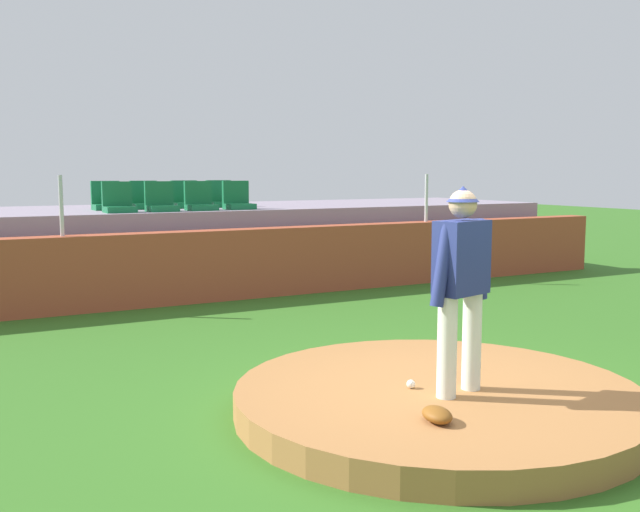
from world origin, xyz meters
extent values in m
plane|color=#31681F|center=(0.00, 0.00, 0.00)|extent=(60.00, 60.00, 0.00)
cylinder|color=#A16938|center=(0.00, 0.00, 0.12)|extent=(3.46, 3.46, 0.23)
cylinder|color=silver|center=(-0.12, -0.26, 0.64)|extent=(0.16, 0.16, 0.83)
cylinder|color=silver|center=(0.21, -0.18, 0.64)|extent=(0.16, 0.16, 0.83)
cube|color=navy|center=(0.04, -0.22, 1.36)|extent=(0.52, 0.36, 0.60)
cylinder|color=navy|center=(-0.19, -0.28, 1.32)|extent=(0.26, 0.16, 0.68)
cylinder|color=navy|center=(0.28, -0.16, 1.32)|extent=(0.20, 0.15, 0.68)
sphere|color=tan|center=(0.04, -0.22, 1.79)|extent=(0.23, 0.23, 0.23)
cone|color=navy|center=(0.04, -0.22, 1.87)|extent=(0.32, 0.32, 0.13)
sphere|color=white|center=(-0.23, 0.07, 0.27)|extent=(0.07, 0.07, 0.07)
ellipsoid|color=brown|center=(-0.54, -0.69, 0.29)|extent=(0.26, 0.33, 0.11)
cube|color=#A2472C|center=(0.00, 6.07, 0.56)|extent=(16.66, 0.40, 1.12)
cylinder|color=silver|center=(-2.10, 6.07, 1.56)|extent=(0.06, 0.06, 0.88)
cylinder|color=silver|center=(4.34, 6.07, 1.56)|extent=(0.06, 0.06, 0.88)
cube|color=gray|center=(0.00, 8.35, 0.69)|extent=(15.37, 3.48, 1.39)
cube|color=#146638|center=(-1.05, 7.06, 1.44)|extent=(0.48, 0.44, 0.10)
cube|color=#146638|center=(-1.05, 7.24, 1.69)|extent=(0.48, 0.08, 0.40)
cube|color=#146638|center=(-0.35, 7.04, 1.44)|extent=(0.48, 0.44, 0.10)
cube|color=#146638|center=(-0.35, 7.22, 1.69)|extent=(0.48, 0.08, 0.40)
cube|color=#146638|center=(0.34, 7.07, 1.44)|extent=(0.48, 0.44, 0.10)
cube|color=#146638|center=(0.34, 7.25, 1.69)|extent=(0.48, 0.08, 0.40)
cube|color=#146638|center=(1.04, 7.09, 1.44)|extent=(0.48, 0.44, 0.10)
cube|color=#146638|center=(1.04, 7.27, 1.69)|extent=(0.48, 0.08, 0.40)
cube|color=#146638|center=(-1.05, 7.95, 1.44)|extent=(0.48, 0.44, 0.10)
cube|color=#146638|center=(-1.05, 8.13, 1.69)|extent=(0.48, 0.08, 0.40)
cube|color=#146638|center=(-0.38, 7.96, 1.44)|extent=(0.48, 0.44, 0.10)
cube|color=#146638|center=(-0.38, 8.14, 1.69)|extent=(0.48, 0.08, 0.40)
cube|color=#146638|center=(0.37, 7.96, 1.44)|extent=(0.48, 0.44, 0.10)
cube|color=#146638|center=(0.37, 8.14, 1.69)|extent=(0.48, 0.08, 0.40)
cube|color=#146638|center=(1.05, 7.98, 1.44)|extent=(0.48, 0.44, 0.10)
cube|color=#146638|center=(1.05, 8.16, 1.69)|extent=(0.48, 0.08, 0.40)
camera|label=1|loc=(-3.68, -4.76, 2.05)|focal=40.37mm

